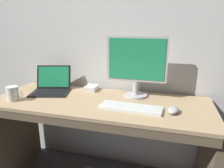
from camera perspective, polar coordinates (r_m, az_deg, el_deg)
The scene contains 8 objects.
back_wall at distance 1.80m, azimuth -0.06°, elevation 21.83°, with size 5.16×0.04×2.98m, color silver.
desk at distance 1.66m, azimuth -3.46°, elevation -12.61°, with size 1.65×0.61×0.76m.
laptop_black at distance 1.84m, azimuth -16.41°, elevation -0.46°, with size 0.36×0.35×0.21m.
external_monitor at distance 1.59m, azimuth 6.78°, elevation 5.20°, with size 0.47×0.18×0.47m.
wired_keyboard at distance 1.41m, azimuth 5.20°, elevation -6.56°, with size 0.43×0.16×0.02m.
computer_mouse at distance 1.41m, azimuth 16.67°, elevation -6.96°, with size 0.07×0.11×0.04m, color #B7B7BC.
external_drive_box at distance 1.81m, azimuth -5.72°, elevation -1.09°, with size 0.10×0.12×0.04m, color silver.
coffee_mug at distance 1.72m, azimuth -25.79°, elevation -2.38°, with size 0.13×0.09×0.11m.
Camera 1 is at (0.48, -1.38, 1.31)m, focal length 32.95 mm.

